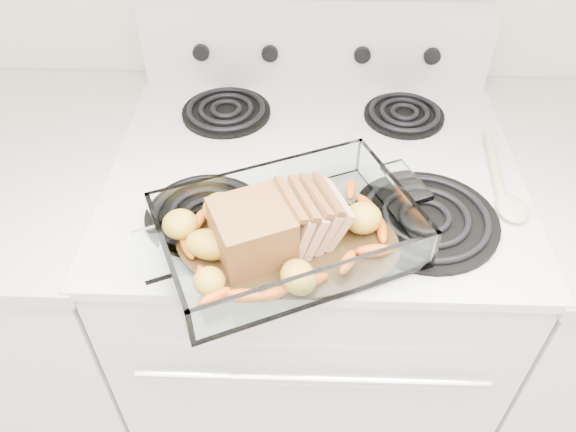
{
  "coord_description": "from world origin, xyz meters",
  "views": [
    {
      "loc": [
        -0.02,
        0.8,
        1.61
      ],
      "look_at": [
        -0.05,
        1.44,
        0.99
      ],
      "focal_mm": 35.0,
      "sensor_mm": 36.0,
      "label": 1
    }
  ],
  "objects_px": {
    "baking_dish": "(288,237)",
    "pork_roast": "(268,223)",
    "electric_range": "(309,304)",
    "counter_right": "(576,316)",
    "counter_left": "(48,302)"
  },
  "relations": [
    {
      "from": "pork_roast",
      "to": "counter_left",
      "type": "bearing_deg",
      "value": 154.33
    },
    {
      "from": "counter_right",
      "to": "pork_roast",
      "type": "relative_size",
      "value": 4.43
    },
    {
      "from": "electric_range",
      "to": "counter_right",
      "type": "relative_size",
      "value": 1.2
    },
    {
      "from": "electric_range",
      "to": "counter_left",
      "type": "xyz_separation_m",
      "value": [
        -0.67,
        -0.0,
        -0.02
      ]
    },
    {
      "from": "counter_left",
      "to": "baking_dish",
      "type": "xyz_separation_m",
      "value": [
        0.62,
        -0.23,
        0.5
      ]
    },
    {
      "from": "electric_range",
      "to": "counter_left",
      "type": "bearing_deg",
      "value": -179.9
    },
    {
      "from": "counter_left",
      "to": "pork_roast",
      "type": "relative_size",
      "value": 4.43
    },
    {
      "from": "baking_dish",
      "to": "pork_roast",
      "type": "distance_m",
      "value": 0.04
    },
    {
      "from": "electric_range",
      "to": "baking_dish",
      "type": "xyz_separation_m",
      "value": [
        -0.05,
        -0.23,
        0.48
      ]
    },
    {
      "from": "electric_range",
      "to": "counter_left",
      "type": "height_order",
      "value": "electric_range"
    },
    {
      "from": "counter_left",
      "to": "electric_range",
      "type": "bearing_deg",
      "value": 0.1
    },
    {
      "from": "baking_dish",
      "to": "pork_roast",
      "type": "xyz_separation_m",
      "value": [
        -0.03,
        0.0,
        0.03
      ]
    },
    {
      "from": "electric_range",
      "to": "counter_right",
      "type": "bearing_deg",
      "value": -0.1
    },
    {
      "from": "counter_left",
      "to": "counter_right",
      "type": "bearing_deg",
      "value": 0.0
    },
    {
      "from": "baking_dish",
      "to": "pork_roast",
      "type": "relative_size",
      "value": 1.87
    }
  ]
}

